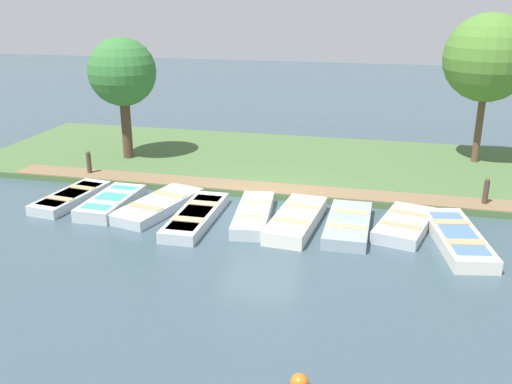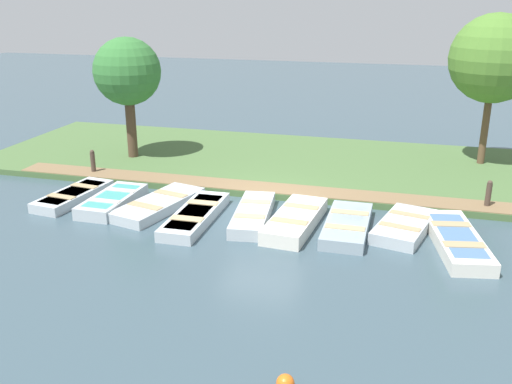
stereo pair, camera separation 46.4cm
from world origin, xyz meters
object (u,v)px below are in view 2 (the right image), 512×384
rowboat_0 (74,196)px  rowboat_7 (404,226)px  mooring_post_near (93,164)px  buoy (285,383)px  rowboat_6 (347,225)px  park_tree_far_left (127,73)px  rowboat_2 (159,204)px  rowboat_8 (457,240)px  rowboat_3 (195,215)px  rowboat_5 (295,220)px  mooring_post_far (488,197)px  rowboat_4 (253,214)px  park_tree_left (494,59)px  rowboat_1 (113,201)px

rowboat_0 → rowboat_7: bearing=97.8°
mooring_post_near → buoy: 13.36m
rowboat_6 → mooring_post_near: bearing=-105.0°
park_tree_far_left → rowboat_7: bearing=67.0°
rowboat_2 → rowboat_8: bearing=100.8°
rowboat_3 → rowboat_5: bearing=95.5°
rowboat_7 → buoy: (7.47, -1.75, -0.02)m
rowboat_6 → park_tree_far_left: park_tree_far_left is taller
rowboat_8 → mooring_post_far: mooring_post_far is taller
rowboat_0 → mooring_post_near: bearing=-158.1°
mooring_post_near → park_tree_far_left: 3.76m
rowboat_4 → rowboat_8: rowboat_8 is taller
mooring_post_near → rowboat_4: bearing=69.8°
mooring_post_far → buoy: size_ratio=3.32×
rowboat_6 → rowboat_7: (-0.35, 1.55, 0.00)m
rowboat_0 → rowboat_3: size_ratio=0.86×
rowboat_5 → park_tree_left: bearing=147.8°
rowboat_8 → mooring_post_far: (-2.83, 1.02, 0.33)m
rowboat_6 → rowboat_8: rowboat_8 is taller
rowboat_1 → rowboat_4: (-0.09, 4.52, -0.01)m
rowboat_0 → mooring_post_far: mooring_post_far is taller
rowboat_8 → mooring_post_far: bearing=149.3°
rowboat_5 → rowboat_4: bearing=-92.9°
rowboat_6 → buoy: rowboat_6 is taller
rowboat_2 → rowboat_7: (-0.16, 7.37, 0.01)m
rowboat_6 → mooring_post_near: size_ratio=2.95×
rowboat_1 → mooring_post_near: bearing=-139.4°
rowboat_6 → mooring_post_near: 9.77m
rowboat_5 → mooring_post_far: 6.00m
rowboat_5 → mooring_post_far: mooring_post_far is taller
mooring_post_far → rowboat_6: bearing=-57.1°
rowboat_5 → rowboat_6: bearing=97.8°
rowboat_3 → mooring_post_near: size_ratio=3.40×
rowboat_2 → park_tree_left: park_tree_left is taller
rowboat_1 → mooring_post_far: mooring_post_far is taller
rowboat_3 → rowboat_4: 1.69m
rowboat_0 → park_tree_far_left: park_tree_far_left is taller
buoy → park_tree_left: (-14.54, 4.39, 3.94)m
rowboat_5 → mooring_post_near: 8.39m
rowboat_7 → park_tree_far_left: 11.92m
rowboat_6 → rowboat_1: bearing=-90.0°
rowboat_2 → buoy: rowboat_2 is taller
rowboat_6 → rowboat_8: size_ratio=0.83×
buoy → park_tree_left: size_ratio=0.05×
buoy → rowboat_6: bearing=178.3°
rowboat_1 → park_tree_far_left: 6.07m
rowboat_5 → rowboat_8: size_ratio=0.89×
rowboat_7 → park_tree_left: park_tree_left is taller
rowboat_7 → mooring_post_near: mooring_post_near is taller
park_tree_far_left → park_tree_left: park_tree_left is taller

